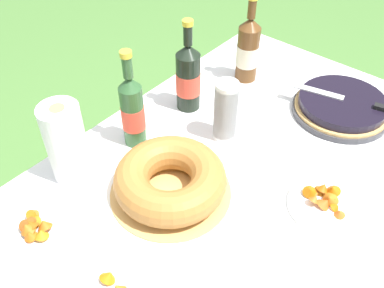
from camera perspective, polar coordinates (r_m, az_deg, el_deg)
name	(u,v)px	position (r m, az deg, el deg)	size (l,w,h in m)	color
garden_table	(250,189)	(1.30, 7.68, -6.02)	(1.42, 1.01, 0.66)	brown
tablecloth	(251,178)	(1.26, 7.89, -4.45)	(1.43, 1.02, 0.10)	white
berry_tart	(341,107)	(1.51, 19.30, 4.74)	(0.32, 0.32, 0.06)	#38383D
serving_knife	(353,100)	(1.49, 20.68, 5.46)	(0.11, 0.37, 0.01)	silver
bundt_cake	(170,180)	(1.15, -2.92, -4.84)	(0.33, 0.33, 0.10)	tan
cup_stack	(226,111)	(1.29, 4.51, 4.41)	(0.07, 0.07, 0.20)	white
cider_bottle_green	(132,111)	(1.27, -7.94, 4.43)	(0.07, 0.07, 0.32)	#2D562D
cider_bottle_amber	(248,49)	(1.56, 7.46, 12.39)	(0.08, 0.08, 0.32)	brown
juice_bottle_red	(188,77)	(1.41, -0.52, 8.92)	(0.08, 0.08, 0.32)	black
snack_plate_left	(328,202)	(1.21, 17.66, -7.43)	(0.22, 0.22, 0.06)	white
snack_plate_right	(33,229)	(1.17, -20.45, -10.58)	(0.22, 0.22, 0.06)	white
paper_towel_roll	(66,143)	(1.20, -16.42, 0.16)	(0.11, 0.11, 0.24)	white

